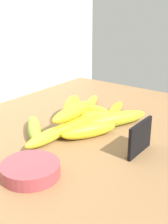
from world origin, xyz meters
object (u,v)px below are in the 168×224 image
banana_6 (34,128)px  banana_5 (49,136)px  banana_1 (117,119)px  banana_11 (72,105)px  banana_0 (83,120)px  banana_3 (89,131)px  chalkboard_sign (140,139)px  banana_4 (73,115)px  fruit_bowl (30,170)px  banana_12 (72,111)px  banana_2 (89,109)px  banana_7 (114,111)px  banana_9 (74,126)px  banana_10 (90,105)px  banana_8 (95,117)px

banana_6 → banana_5: bearing=-99.4°
banana_1 → banana_11: bearing=113.1°
banana_0 → banana_3: size_ratio=1.03×
chalkboard_sign → banana_6: size_ratio=0.62×
banana_4 → banana_11: size_ratio=1.27×
fruit_bowl → banana_0: 30.69cm
banana_11 → banana_12: (-5.97, -5.11, 0.63)cm
banana_6 → banana_2: bearing=-8.4°
banana_0 → banana_3: banana_3 is taller
banana_5 → banana_7: size_ratio=0.96×
banana_2 → banana_11: (-8.07, 0.80, 3.75)cm
banana_1 → banana_4: (-4.46, 13.62, -0.36)cm
chalkboard_sign → banana_1: (11.97, 13.53, -1.72)cm
banana_4 → banana_7: size_ratio=1.09×
banana_0 → banana_5: size_ratio=1.00×
banana_4 → banana_9: size_ratio=1.14×
chalkboard_sign → banana_6: chalkboard_sign is taller
fruit_bowl → banana_12: size_ratio=0.72×
banana_10 → banana_9: bearing=-156.8°
banana_4 → banana_7: bearing=-37.0°
banana_5 → banana_12: 10.29cm
banana_2 → banana_6: bearing=171.6°
banana_7 → banana_11: size_ratio=1.17×
banana_4 → fruit_bowl: bearing=-157.7°
banana_4 → chalkboard_sign: bearing=-105.5°
chalkboard_sign → banana_12: bearing=89.1°
chalkboard_sign → banana_2: size_ratio=0.72×
banana_1 → banana_5: 22.69cm
fruit_bowl → banana_5: 17.07cm
chalkboard_sign → banana_5: 24.24cm
banana_10 → banana_3: bearing=-144.9°
fruit_bowl → banana_3: banana_3 is taller
banana_12 → banana_10: bearing=21.3°
banana_0 → banana_2: 9.45cm
banana_2 → banana_11: size_ratio=1.00×
banana_4 → banana_6: (-15.27, 2.11, 0.05)cm
fruit_bowl → banana_12: (24.22, 7.39, 4.75)cm
chalkboard_sign → banana_12: (0.34, 21.67, 2.41)cm
banana_8 → banana_12: banana_12 is taller
banana_1 → banana_3: 12.18cm
chalkboard_sign → banana_9: chalkboard_sign is taller
banana_2 → banana_4: 6.97cm
banana_9 → banana_10: 21.08cm
banana_9 → banana_4: bearing=39.9°
banana_10 → banana_11: (-12.85, -2.21, 4.01)cm
banana_6 → banana_9: 11.42cm
banana_8 → banana_11: bearing=122.4°
banana_0 → banana_11: size_ratio=1.12×
banana_7 → banana_0: bearing=165.7°
fruit_bowl → banana_9: size_ratio=0.77×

